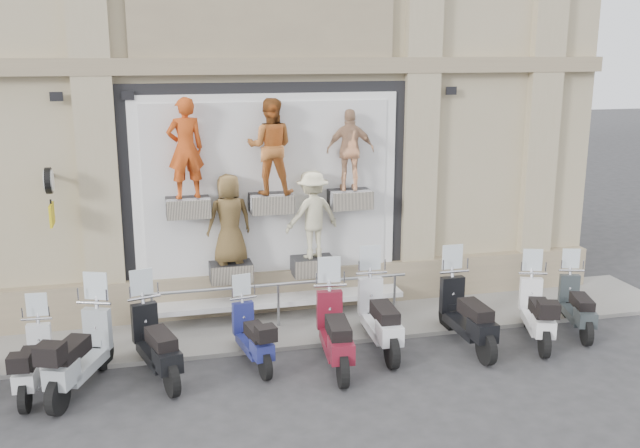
% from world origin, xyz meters
% --- Properties ---
extents(ground, '(90.00, 90.00, 0.00)m').
position_xyz_m(ground, '(0.00, 0.00, 0.00)').
color(ground, '#2E2E31').
rests_on(ground, ground).
extents(sidewalk, '(16.00, 2.20, 0.08)m').
position_xyz_m(sidewalk, '(0.00, 2.10, 0.04)').
color(sidewalk, gray).
rests_on(sidewalk, ground).
extents(building, '(14.00, 8.60, 12.00)m').
position_xyz_m(building, '(0.00, 7.00, 6.00)').
color(building, tan).
rests_on(building, ground).
extents(shop_vitrine, '(5.60, 0.90, 4.30)m').
position_xyz_m(shop_vitrine, '(0.03, 2.74, 2.42)').
color(shop_vitrine, black).
rests_on(shop_vitrine, ground).
extents(guard_rail, '(5.06, 0.10, 0.93)m').
position_xyz_m(guard_rail, '(0.00, 2.00, 0.47)').
color(guard_rail, '#9EA0A5').
rests_on(guard_rail, ground).
extents(clock_sign_bracket, '(0.10, 0.80, 1.02)m').
position_xyz_m(clock_sign_bracket, '(-3.90, 2.47, 2.80)').
color(clock_sign_bracket, black).
rests_on(clock_sign_bracket, ground).
extents(scooter_b, '(0.65, 1.78, 1.42)m').
position_xyz_m(scooter_b, '(-4.11, 0.42, 0.71)').
color(scooter_b, silver).
rests_on(scooter_b, ground).
extents(scooter_c, '(1.35, 2.17, 1.70)m').
position_xyz_m(scooter_c, '(-3.41, 0.33, 0.85)').
color(scooter_c, '#8E959A').
rests_on(scooter_c, ground).
extents(scooter_d, '(1.10, 2.10, 1.64)m').
position_xyz_m(scooter_d, '(-2.27, 0.50, 0.82)').
color(scooter_d, black).
rests_on(scooter_d, ground).
extents(scooter_e, '(0.77, 1.79, 1.41)m').
position_xyz_m(scooter_e, '(-0.70, 0.63, 0.71)').
color(scooter_e, navy).
rests_on(scooter_e, ground).
extents(scooter_f, '(0.83, 2.15, 1.70)m').
position_xyz_m(scooter_f, '(0.61, 0.21, 0.85)').
color(scooter_f, maroon).
rests_on(scooter_f, ground).
extents(scooter_g, '(0.72, 2.13, 1.71)m').
position_xyz_m(scooter_g, '(1.55, 0.68, 0.86)').
color(scooter_g, silver).
rests_on(scooter_g, ground).
extents(scooter_h, '(0.63, 2.10, 1.70)m').
position_xyz_m(scooter_h, '(3.08, 0.42, 0.85)').
color(scooter_h, black).
rests_on(scooter_h, ground).
extents(scooter_i, '(1.14, 2.00, 1.56)m').
position_xyz_m(scooter_i, '(4.41, 0.34, 0.78)').
color(scooter_i, white).
rests_on(scooter_i, ground).
extents(scooter_j, '(1.00, 1.85, 1.44)m').
position_xyz_m(scooter_j, '(5.38, 0.58, 0.72)').
color(scooter_j, '#293032').
rests_on(scooter_j, ground).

